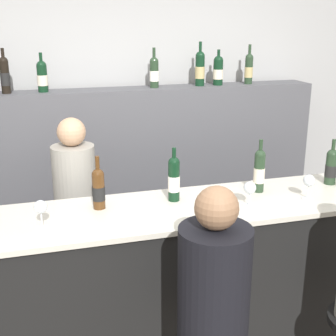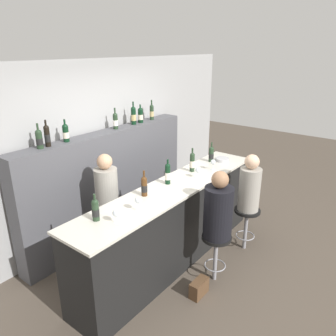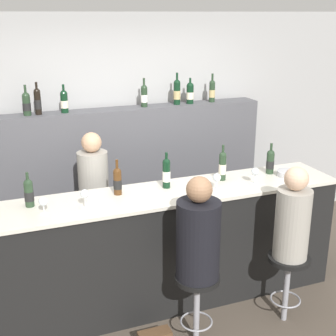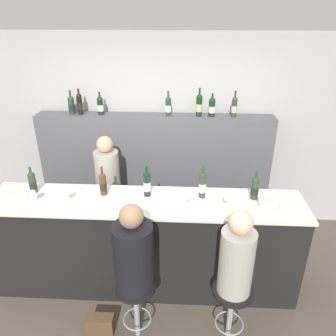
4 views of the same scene
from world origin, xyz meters
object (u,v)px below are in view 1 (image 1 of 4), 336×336
(wine_bottle_counter_1, at_px, (99,188))
(wine_bottle_counter_4, at_px, (331,166))
(wine_bottle_backbar_6, at_px, (249,68))
(guest_seated_left, at_px, (214,283))
(wine_bottle_backbar_2, at_px, (42,76))
(bartender, at_px, (78,230))
(wine_glass_1, at_px, (41,208))
(wine_bottle_backbar_1, at_px, (5,75))
(wine_bottle_counter_3, at_px, (259,170))
(wine_bottle_backbar_4, at_px, (200,68))
(wine_glass_3, at_px, (309,182))
(wine_bottle_backbar_5, at_px, (218,70))
(wine_bottle_backbar_3, at_px, (154,72))
(wine_bottle_counter_2, at_px, (174,178))
(wine_glass_2, at_px, (250,189))

(wine_bottle_counter_1, distance_m, wine_bottle_counter_4, 1.53)
(wine_bottle_counter_4, relative_size, wine_bottle_backbar_6, 0.95)
(wine_bottle_counter_1, xyz_separation_m, guest_seated_left, (0.42, -0.77, -0.24))
(wine_bottle_backbar_2, relative_size, bartender, 0.19)
(wine_bottle_backbar_6, height_order, guest_seated_left, wine_bottle_backbar_6)
(wine_bottle_counter_4, height_order, wine_glass_1, wine_bottle_counter_4)
(wine_bottle_backbar_2, bearing_deg, bartender, -73.96)
(wine_bottle_backbar_1, bearing_deg, wine_bottle_counter_3, -35.43)
(wine_glass_1, bearing_deg, wine_bottle_counter_4, 6.23)
(wine_bottle_backbar_4, height_order, wine_glass_3, wine_bottle_backbar_4)
(wine_glass_1, xyz_separation_m, wine_glass_3, (1.57, -0.00, -0.01))
(wine_bottle_backbar_4, bearing_deg, wine_bottle_backbar_1, 180.00)
(wine_bottle_backbar_2, relative_size, wine_bottle_backbar_4, 0.82)
(wine_bottle_backbar_5, relative_size, bartender, 0.19)
(wine_bottle_counter_4, relative_size, wine_bottle_backbar_4, 0.88)
(wine_bottle_backbar_2, height_order, wine_glass_1, wine_bottle_backbar_2)
(wine_glass_1, bearing_deg, wine_glass_3, -0.00)
(wine_bottle_backbar_4, xyz_separation_m, wine_glass_3, (0.25, -1.28, -0.56))
(wine_bottle_backbar_3, distance_m, wine_glass_3, 1.53)
(wine_glass_1, xyz_separation_m, guest_seated_left, (0.74, -0.56, -0.23))
(wine_bottle_backbar_2, relative_size, wine_glass_1, 1.78)
(wine_glass_1, bearing_deg, wine_bottle_counter_1, 31.88)
(wine_bottle_counter_2, relative_size, wine_bottle_backbar_4, 0.95)
(wine_bottle_backbar_1, bearing_deg, wine_bottle_backbar_4, 0.00)
(wine_bottle_counter_4, height_order, wine_bottle_backbar_5, wine_bottle_backbar_5)
(wine_bottle_counter_4, relative_size, wine_bottle_backbar_2, 1.07)
(wine_bottle_backbar_3, relative_size, wine_bottle_backbar_4, 0.88)
(wine_bottle_counter_3, distance_m, wine_bottle_backbar_4, 1.20)
(wine_bottle_counter_1, relative_size, wine_bottle_backbar_5, 1.10)
(wine_bottle_counter_3, height_order, guest_seated_left, guest_seated_left)
(wine_bottle_backbar_3, bearing_deg, wine_bottle_backbar_4, 0.00)
(bartender, bearing_deg, wine_bottle_counter_2, -45.75)
(wine_bottle_counter_2, height_order, wine_glass_1, wine_bottle_counter_2)
(guest_seated_left, bearing_deg, wine_bottle_backbar_3, 84.04)
(wine_glass_1, distance_m, bartender, 0.94)
(wine_glass_2, relative_size, wine_glass_3, 0.96)
(wine_bottle_backbar_3, relative_size, wine_glass_3, 1.99)
(wine_bottle_counter_3, distance_m, bartender, 1.35)
(wine_bottle_backbar_3, xyz_separation_m, wine_glass_2, (0.24, -1.28, -0.55))
(wine_bottle_backbar_1, distance_m, wine_bottle_backbar_4, 1.49)
(wine_bottle_counter_3, height_order, wine_bottle_counter_4, wine_bottle_counter_3)
(wine_bottle_backbar_1, bearing_deg, bartender, -51.72)
(wine_bottle_backbar_6, distance_m, wine_glass_2, 1.51)
(wine_bottle_backbar_5, xyz_separation_m, wine_bottle_backbar_6, (0.27, 0.00, 0.01))
(wine_bottle_counter_4, xyz_separation_m, wine_bottle_backbar_4, (-0.54, 1.08, 0.55))
(wine_bottle_backbar_6, xyz_separation_m, wine_glass_1, (-1.75, -1.28, -0.54))
(wine_bottle_counter_2, relative_size, wine_bottle_backbar_1, 1.02)
(wine_bottle_counter_2, bearing_deg, wine_glass_1, -165.36)
(wine_bottle_backbar_2, relative_size, wine_glass_3, 1.85)
(wine_bottle_backbar_2, bearing_deg, wine_bottle_backbar_1, 180.00)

